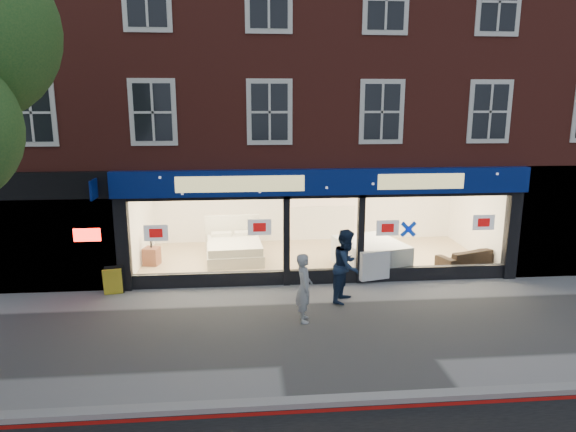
{
  "coord_description": "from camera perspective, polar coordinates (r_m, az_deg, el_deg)",
  "views": [
    {
      "loc": [
        -2.24,
        -10.69,
        5.08
      ],
      "look_at": [
        -1.06,
        2.5,
        2.11
      ],
      "focal_mm": 32.0,
      "sensor_mm": 36.0,
      "label": 1
    }
  ],
  "objects": [
    {
      "name": "ground",
      "position": [
        12.05,
        6.23,
        -12.38
      ],
      "size": [
        120.0,
        120.0,
        0.0
      ],
      "primitive_type": "plane",
      "color": "gray",
      "rests_on": "ground"
    },
    {
      "name": "kerb_line",
      "position": [
        9.4,
        10.15,
        -20.24
      ],
      "size": [
        60.0,
        0.1,
        0.01
      ],
      "primitive_type": "cube",
      "color": "#8C0A07",
      "rests_on": "ground"
    },
    {
      "name": "kerb_stone",
      "position": [
        9.53,
        9.83,
        -19.33
      ],
      "size": [
        60.0,
        0.25,
        0.12
      ],
      "primitive_type": "cube",
      "color": "gray",
      "rests_on": "ground"
    },
    {
      "name": "showroom_floor",
      "position": [
        16.86,
        2.75,
        -4.73
      ],
      "size": [
        11.0,
        4.5,
        0.1
      ],
      "primitive_type": "cube",
      "color": "tan",
      "rests_on": "ground"
    },
    {
      "name": "building",
      "position": [
        17.84,
        2.16,
        17.75
      ],
      "size": [
        19.0,
        8.26,
        10.3
      ],
      "color": "maroon",
      "rests_on": "ground"
    },
    {
      "name": "display_bed",
      "position": [
        16.67,
        -6.01,
        -3.58
      ],
      "size": [
        1.92,
        2.28,
        1.23
      ],
      "rotation": [
        0.0,
        0.0,
        0.07
      ],
      "color": "beige",
      "rests_on": "showroom_floor"
    },
    {
      "name": "bedside_table",
      "position": [
        16.55,
        -14.9,
        -4.32
      ],
      "size": [
        0.54,
        0.54,
        0.55
      ],
      "primitive_type": "cube",
      "rotation": [
        0.0,
        0.0,
        -0.23
      ],
      "color": "brown",
      "rests_on": "showroom_floor"
    },
    {
      "name": "mattress_stack",
      "position": [
        15.86,
        9.14,
        -4.24
      ],
      "size": [
        2.16,
        2.48,
        0.84
      ],
      "rotation": [
        0.0,
        0.0,
        0.26
      ],
      "color": "silver",
      "rests_on": "showroom_floor"
    },
    {
      "name": "sofa",
      "position": [
        16.79,
        19.22,
        -4.37
      ],
      "size": [
        2.0,
        1.28,
        0.54
      ],
      "primitive_type": "imported",
      "rotation": [
        0.0,
        0.0,
        3.46
      ],
      "color": "black",
      "rests_on": "showroom_floor"
    },
    {
      "name": "a_board",
      "position": [
        14.62,
        -18.82,
        -6.82
      ],
      "size": [
        0.54,
        0.4,
        0.76
      ],
      "primitive_type": "cube",
      "rotation": [
        0.0,
        0.0,
        0.17
      ],
      "color": "gold",
      "rests_on": "ground"
    },
    {
      "name": "pedestrian_grey",
      "position": [
        12.1,
        1.81,
        -7.96
      ],
      "size": [
        0.41,
        0.61,
        1.65
      ],
      "primitive_type": "imported",
      "rotation": [
        0.0,
        0.0,
        1.55
      ],
      "color": "#9C9FA3",
      "rests_on": "ground"
    },
    {
      "name": "pedestrian_blue",
      "position": [
        13.31,
        6.53,
        -5.5
      ],
      "size": [
        1.09,
        1.17,
        1.91
      ],
      "primitive_type": "imported",
      "rotation": [
        0.0,
        0.0,
        1.04
      ],
      "color": "#182844",
      "rests_on": "ground"
    }
  ]
}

